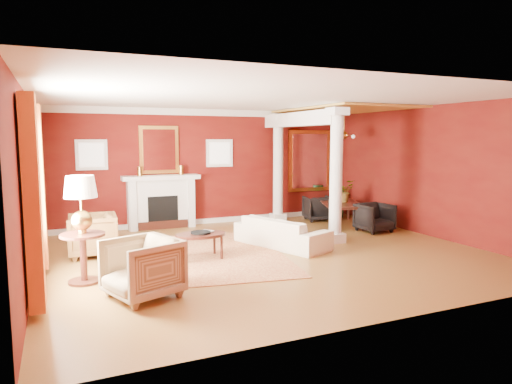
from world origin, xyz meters
name	(u,v)px	position (x,y,z in m)	size (l,w,h in m)	color
ground	(268,254)	(0.00, 0.00, 0.00)	(8.00, 8.00, 0.00)	brown
room_shell	(268,147)	(0.00, 0.00, 2.02)	(8.04, 7.04, 2.92)	#5E160D
fireplace	(162,202)	(-1.30, 3.32, 0.65)	(1.85, 0.42, 1.29)	silver
overmantel_mirror	(159,150)	(-1.30, 3.45, 1.90)	(0.95, 0.07, 1.15)	gold
flank_window_left	(92,155)	(-2.85, 3.46, 1.80)	(0.70, 0.07, 0.70)	silver
flank_window_right	(220,153)	(0.25, 3.46, 1.80)	(0.70, 0.07, 0.70)	silver
left_window	(35,192)	(-3.89, -0.60, 1.42)	(0.21, 2.55, 2.60)	white
column_front	(336,175)	(1.70, 0.30, 1.43)	(0.36, 0.36, 2.80)	silver
column_back	(278,167)	(1.70, 3.00, 1.43)	(0.36, 0.36, 2.80)	silver
header_beam	(299,119)	(1.70, 1.90, 2.62)	(0.30, 3.20, 0.32)	silver
amber_ceiling	(344,110)	(2.85, 1.75, 2.87)	(2.30, 3.40, 0.04)	gold
dining_mirror	(309,161)	(2.90, 3.45, 1.55)	(1.30, 0.07, 1.70)	gold
chandelier	(344,135)	(2.90, 1.80, 2.25)	(0.60, 0.62, 0.75)	olive
crown_trim	(210,113)	(0.00, 3.46, 2.82)	(8.00, 0.08, 0.16)	silver
base_trim	(211,221)	(0.00, 3.46, 0.06)	(8.00, 0.08, 0.12)	silver
rug	(207,255)	(-1.09, 0.37, 0.01)	(2.76, 3.68, 0.01)	maroon
sofa	(282,227)	(0.52, 0.43, 0.39)	(2.02, 0.59, 0.79)	#F4E8CD
armchair_leopard	(92,233)	(-3.05, 1.15, 0.43)	(0.85, 0.79, 0.87)	black
armchair_stripe	(142,265)	(-2.58, -1.48, 0.45)	(0.88, 0.82, 0.91)	tan
coffee_table	(201,236)	(-1.27, 0.15, 0.42)	(0.92, 0.92, 0.47)	black
coffee_book	(203,226)	(-1.21, 0.21, 0.59)	(0.18, 0.02, 0.25)	black
side_table	(81,210)	(-3.29, -0.47, 1.11)	(0.65, 0.65, 1.63)	black
dining_table	(342,207)	(2.92, 1.86, 0.46)	(1.65, 0.58, 0.92)	black
dining_chair_near	(375,216)	(3.17, 0.86, 0.37)	(0.71, 0.67, 0.73)	black
dining_chair_far	(318,207)	(2.73, 2.67, 0.36)	(0.70, 0.65, 0.72)	black
green_urn	(338,206)	(3.50, 2.90, 0.32)	(0.34, 0.34, 0.81)	#144121
potted_plant	(344,180)	(2.97, 1.87, 1.14)	(0.51, 0.56, 0.44)	#26591E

